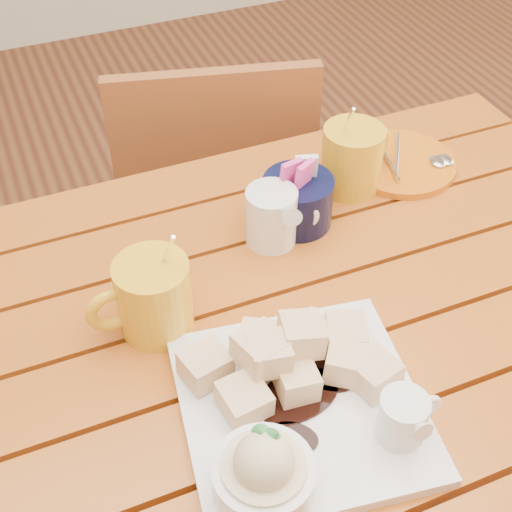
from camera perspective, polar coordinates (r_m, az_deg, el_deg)
name	(u,v)px	position (r m, az deg, el deg)	size (l,w,h in m)	color
table	(272,380)	(1.02, 1.33, -9.89)	(1.20, 0.79, 0.75)	#994313
dessert_plate	(295,409)	(0.82, 3.14, -12.13)	(0.31, 0.31, 0.11)	white
coffee_mug_left	(152,297)	(0.90, -8.36, -3.23)	(0.14, 0.10, 0.16)	gold
coffee_mug_right	(353,157)	(1.13, 7.78, 7.85)	(0.13, 0.10, 0.16)	gold
cream_pitcher	(273,215)	(1.02, 1.38, 3.26)	(0.11, 0.09, 0.09)	white
sugar_caddy	(298,200)	(1.06, 3.35, 4.51)	(0.11, 0.11, 0.12)	black
orange_saucer	(401,163)	(1.22, 11.52, 7.31)	(0.19, 0.19, 0.02)	orange
chair_far	(214,199)	(1.58, -3.35, 4.54)	(0.48, 0.48, 0.84)	brown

